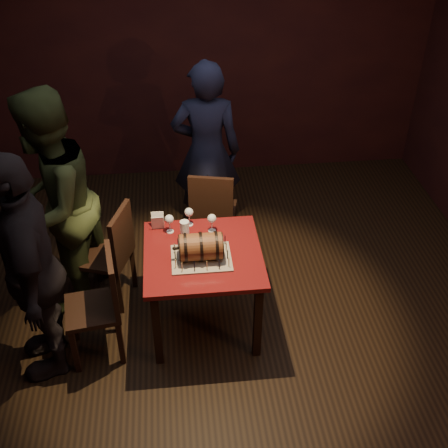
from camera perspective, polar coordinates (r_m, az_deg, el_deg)
The scene contains 16 objects.
room_shell at distance 3.96m, azimuth -0.01°, elevation 4.85°, with size 5.04×5.04×2.80m.
pub_table at distance 4.36m, azimuth -2.14°, elevation -4.06°, with size 0.90×0.90×0.75m.
cake_board at distance 4.24m, azimuth -2.32°, elevation -3.48°, with size 0.45×0.35×0.01m, color gray.
barrel_cake at distance 4.17m, azimuth -2.36°, elevation -2.32°, with size 0.38×0.22×0.22m.
birthday_candles at distance 4.21m, azimuth -2.32°, elevation -2.98°, with size 0.40×0.30×0.09m.
wine_glass_left at distance 4.46m, azimuth -5.58°, elevation 0.42°, with size 0.07×0.07×0.16m.
wine_glass_mid at distance 4.52m, azimuth -3.58°, elevation 1.12°, with size 0.07×0.07×0.16m.
wine_glass_right at distance 4.44m, azimuth -1.24°, elevation 0.49°, with size 0.07×0.07×0.16m.
pint_of_ale at distance 4.42m, azimuth -4.01°, elevation -0.57°, with size 0.07×0.07×0.15m.
menu_card at distance 4.54m, azimuth -6.76°, elevation 0.26°, with size 0.10×0.05×0.13m, color white, non-canonical shape.
chair_back at distance 5.16m, azimuth -1.16°, elevation 1.43°, with size 0.48×0.48×0.93m.
chair_left_rear at distance 4.76m, azimuth -11.25°, elevation -2.70°, with size 0.51×0.51×0.93m.
chair_left_front at distance 4.33m, azimuth -12.30°, elevation -7.59°, with size 0.45×0.45×0.93m.
person_back at distance 5.32m, azimuth -1.80°, elevation 7.30°, with size 0.65×0.43×1.78m, color black.
person_left_rear at distance 4.64m, azimuth -17.01°, elevation 1.79°, with size 0.93×0.73×1.92m, color #2E371B.
person_left_front at distance 4.11m, azimuth -18.96°, elevation -4.34°, with size 1.07×0.45×1.83m, color black.
Camera 1 is at (-0.35, -3.37, 3.45)m, focal length 45.00 mm.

